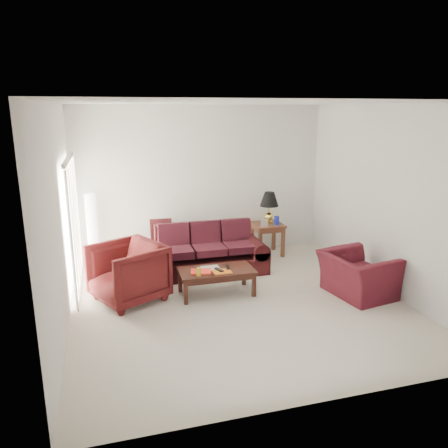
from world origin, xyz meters
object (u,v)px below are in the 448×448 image
object	(u,v)px
floor_lamp	(92,231)
armchair_left	(128,273)
end_table	(267,239)
sofa	(208,250)
coffee_table	(217,282)
armchair_right	(357,275)

from	to	relation	value
floor_lamp	armchair_left	bearing A→B (deg)	-72.19
end_table	sofa	bearing A→B (deg)	-154.01
armchair_left	floor_lamp	bearing A→B (deg)	171.20
armchair_left	end_table	bearing A→B (deg)	91.11
end_table	coffee_table	world-z (taller)	end_table
floor_lamp	armchair_right	size ratio (longest dim) A/B	1.36
floor_lamp	sofa	bearing A→B (deg)	-22.10
end_table	coffee_table	bearing A→B (deg)	-132.26
armchair_left	coffee_table	distance (m)	1.41
end_table	armchair_right	world-z (taller)	armchair_right
sofa	armchair_right	world-z (taller)	sofa
end_table	floor_lamp	world-z (taller)	floor_lamp
sofa	coffee_table	xyz separation A→B (m)	(-0.09, -0.97, -0.22)
floor_lamp	armchair_left	xyz separation A→B (m)	(0.53, -1.64, -0.26)
coffee_table	armchair_right	bearing A→B (deg)	-12.85
sofa	floor_lamp	world-z (taller)	floor_lamp
coffee_table	armchair_left	bearing A→B (deg)	177.50
coffee_table	floor_lamp	bearing A→B (deg)	140.46
sofa	floor_lamp	xyz separation A→B (m)	(-2.00, 0.81, 0.29)
floor_lamp	armchair_left	world-z (taller)	floor_lamp
end_table	coffee_table	xyz separation A→B (m)	(-1.52, -1.67, -0.12)
floor_lamp	armchair_left	size ratio (longest dim) A/B	1.43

